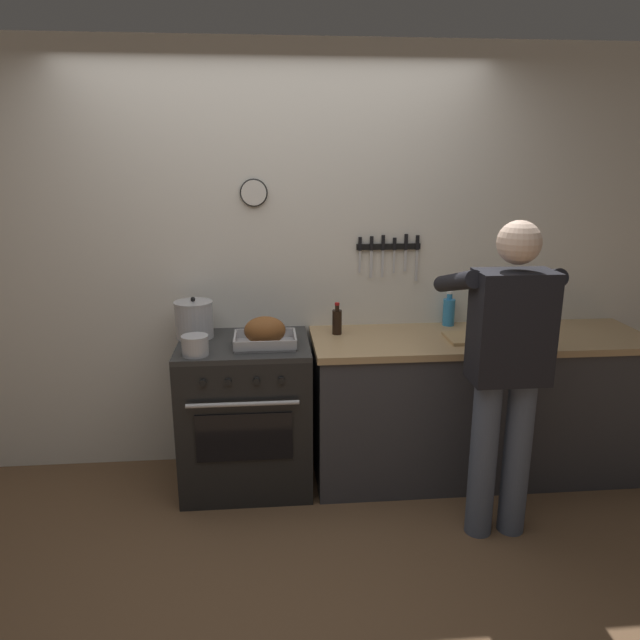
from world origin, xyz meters
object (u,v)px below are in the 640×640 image
bottle_dish_soap (449,311)px  cutting_board (477,338)px  stock_pot (194,319)px  roasting_pan (265,333)px  bottle_soy_sauce (337,321)px  person_cook (507,362)px  saucepan (195,345)px  stove (246,414)px  bottle_olive_oil (493,308)px

bottle_dish_soap → cutting_board: bearing=-76.2°
cutting_board → stock_pot: bearing=173.2°
roasting_pan → cutting_board: (1.25, 0.01, -0.07)m
bottle_soy_sauce → stock_pot: bearing=179.3°
person_cook → bottle_dish_soap: size_ratio=7.52×
person_cook → saucepan: (-1.58, 0.41, 0.00)m
stock_pot → person_cook: bearing=-24.6°
stove → saucepan: (-0.25, -0.21, 0.50)m
stove → bottle_soy_sauce: size_ratio=4.61×
roasting_pan → bottle_dish_soap: bearing=15.7°
saucepan → bottle_olive_oil: (1.81, 0.39, 0.07)m
bottle_soy_sauce → roasting_pan: bearing=-155.7°
saucepan → stock_pot: bearing=96.8°
person_cook → cutting_board: 0.55m
stock_pot → bottle_soy_sauce: size_ratio=1.27×
stove → bottle_olive_oil: bottle_olive_oil is taller
roasting_pan → cutting_board: roasting_pan is taller
saucepan → person_cook: bearing=-14.4°
person_cook → bottle_soy_sauce: 1.06m
stove → roasting_pan: 0.55m
cutting_board → bottle_olive_oil: 0.34m
saucepan → cutting_board: size_ratio=0.40×
person_cook → saucepan: person_cook is taller
saucepan → bottle_dish_soap: bottle_dish_soap is taller
stock_pot → saucepan: bearing=-83.2°
stock_pot → saucepan: 0.34m
cutting_board → bottle_olive_oil: size_ratio=1.23×
person_cook → roasting_pan: (-1.20, 0.53, 0.02)m
cutting_board → bottle_dish_soap: (-0.08, 0.32, 0.08)m
bottle_olive_oil → bottle_soy_sauce: bearing=-176.1°
person_cook → cutting_board: person_cook is taller
roasting_pan → stock_pot: 0.47m
cutting_board → bottle_dish_soap: bottle_dish_soap is taller
person_cook → bottle_dish_soap: person_cook is taller
bottle_soy_sauce → bottle_dish_soap: (0.73, 0.13, 0.01)m
roasting_pan → bottle_olive_oil: bottle_olive_oil is taller
saucepan → roasting_pan: bearing=18.8°
person_cook → stove: bearing=69.6°
cutting_board → bottle_olive_oil: bottle_olive_oil is taller
person_cook → bottle_olive_oil: size_ratio=5.69×
stock_pot → bottle_soy_sauce: 0.85m
roasting_pan → bottle_soy_sauce: bearing=24.3°
person_cook → stock_pot: (-1.62, 0.74, 0.06)m
person_cook → bottle_soy_sauce: (-0.77, 0.73, 0.03)m
saucepan → cutting_board: 1.63m
stock_pot → cutting_board: size_ratio=0.69×
cutting_board → stove: bearing=177.1°
person_cook → roasting_pan: bearing=70.4°
bottle_olive_oil → bottle_dish_soap: bearing=166.5°
stock_pot → bottle_dish_soap: bearing=4.4°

